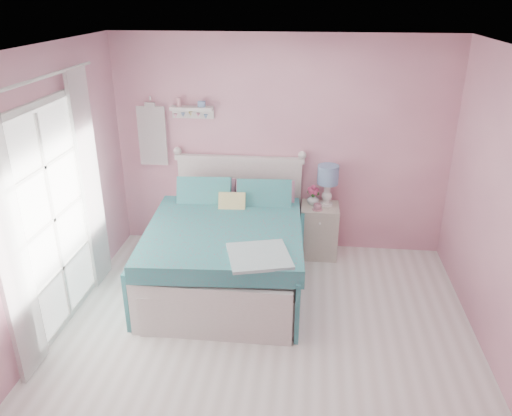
% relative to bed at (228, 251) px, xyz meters
% --- Properties ---
extents(floor, '(4.50, 4.50, 0.00)m').
position_rel_bed_xyz_m(floor, '(0.49, -1.23, -0.40)').
color(floor, silver).
rests_on(floor, ground).
extents(room_shell, '(4.50, 4.50, 4.50)m').
position_rel_bed_xyz_m(room_shell, '(0.49, -1.23, 1.18)').
color(room_shell, '#C27B92').
rests_on(room_shell, floor).
extents(bed, '(1.71, 2.08, 1.18)m').
position_rel_bed_xyz_m(bed, '(0.00, 0.00, 0.00)').
color(bed, silver).
rests_on(bed, floor).
extents(nightstand, '(0.45, 0.44, 0.65)m').
position_rel_bed_xyz_m(nightstand, '(1.00, 0.78, -0.08)').
color(nightstand, beige).
rests_on(nightstand, floor).
extents(table_lamp, '(0.25, 0.25, 0.50)m').
position_rel_bed_xyz_m(table_lamp, '(1.07, 0.83, 0.59)').
color(table_lamp, white).
rests_on(table_lamp, nightstand).
extents(vase, '(0.16, 0.16, 0.15)m').
position_rel_bed_xyz_m(vase, '(0.91, 0.82, 0.32)').
color(vase, silver).
rests_on(vase, nightstand).
extents(teacup, '(0.12, 0.12, 0.08)m').
position_rel_bed_xyz_m(teacup, '(0.96, 0.67, 0.28)').
color(teacup, '#C9879C').
rests_on(teacup, nightstand).
extents(roses, '(0.14, 0.11, 0.12)m').
position_rel_bed_xyz_m(roses, '(0.91, 0.82, 0.43)').
color(roses, '#CD4677').
rests_on(roses, vase).
extents(wall_shelf, '(0.50, 0.15, 0.25)m').
position_rel_bed_xyz_m(wall_shelf, '(-0.55, 0.96, 1.33)').
color(wall_shelf, silver).
rests_on(wall_shelf, room_shell).
extents(hanging_dress, '(0.34, 0.03, 0.72)m').
position_rel_bed_xyz_m(hanging_dress, '(-1.06, 0.95, 1.00)').
color(hanging_dress, white).
rests_on(hanging_dress, room_shell).
extents(french_door, '(0.04, 1.32, 2.16)m').
position_rel_bed_xyz_m(french_door, '(-1.48, -0.83, 0.67)').
color(french_door, silver).
rests_on(french_door, floor).
extents(curtain_near, '(0.04, 0.40, 2.32)m').
position_rel_bed_xyz_m(curtain_near, '(-1.43, -1.57, 0.78)').
color(curtain_near, white).
rests_on(curtain_near, floor).
extents(curtain_far, '(0.04, 0.40, 2.32)m').
position_rel_bed_xyz_m(curtain_far, '(-1.43, -0.09, 0.78)').
color(curtain_far, white).
rests_on(curtain_far, floor).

